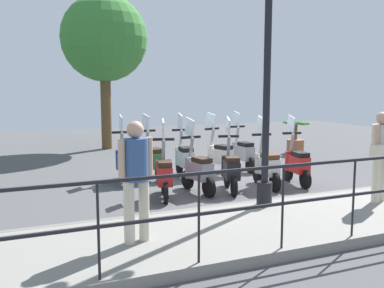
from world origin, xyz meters
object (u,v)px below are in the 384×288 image
object	(u,v)px
scooter_far_3	(152,159)
potted_palm	(296,140)
scooter_far_1	(219,156)
scooter_near_0	(297,163)
scooter_near_4	(164,174)
scooter_near_1	(267,166)
scooter_far_0	(242,152)
pedestrian_with_bag	(380,150)
scooter_near_2	(231,169)
scooter_near_3	(198,170)
scooter_far_4	(124,162)
pedestrian_distant	(136,172)
lamp_post_near	(267,95)
tree_distant	(104,39)
scooter_far_2	(184,158)

from	to	relation	value
scooter_far_3	potted_palm	bearing A→B (deg)	-79.15
potted_palm	scooter_far_1	size ratio (longest dim) A/B	0.69
scooter_near_0	scooter_near_4	bearing A→B (deg)	98.22
scooter_near_1	scooter_far_1	xyz separation A→B (m)	(1.61, 0.33, 0.00)
scooter_far_0	pedestrian_with_bag	bearing A→B (deg)	-176.64
pedestrian_with_bag	scooter_near_4	world-z (taller)	pedestrian_with_bag
scooter_far_0	scooter_far_1	bearing A→B (deg)	105.70
pedestrian_with_bag	scooter_near_2	bearing A→B (deg)	18.09
scooter_near_0	scooter_near_3	distance (m)	2.33
scooter_near_3	scooter_far_4	size ratio (longest dim) A/B	1.00
pedestrian_with_bag	pedestrian_distant	xyz separation A→B (m)	(-0.25, 4.46, 0.00)
scooter_far_0	lamp_post_near	bearing A→B (deg)	153.62
scooter_near_1	lamp_post_near	bearing A→B (deg)	152.80
scooter_near_1	scooter_far_1	size ratio (longest dim) A/B	1.00
scooter_near_4	pedestrian_with_bag	bearing A→B (deg)	-108.83
potted_palm	scooter_far_4	size ratio (longest dim) A/B	0.69
scooter_near_4	scooter_far_3	world-z (taller)	same
tree_distant	scooter_far_1	world-z (taller)	tree_distant
pedestrian_with_bag	scooter_near_1	xyz separation A→B (m)	(2.22, 0.88, -0.60)
pedestrian_distant	scooter_near_2	size ratio (longest dim) A/B	1.03
tree_distant	scooter_far_1	size ratio (longest dim) A/B	3.44
pedestrian_distant	tree_distant	world-z (taller)	tree_distant
potted_palm	scooter_near_2	xyz separation A→B (m)	(-3.78, 4.44, 0.04)
tree_distant	scooter_near_1	distance (m)	8.18
scooter_far_1	scooter_near_1	bearing A→B (deg)	174.60
tree_distant	scooter_near_0	xyz separation A→B (m)	(-7.25, -2.71, -3.31)
scooter_near_3	scooter_near_4	distance (m)	0.77
scooter_near_3	scooter_far_4	world-z (taller)	same
scooter_far_2	potted_palm	bearing A→B (deg)	-60.86
scooter_near_2	scooter_near_3	xyz separation A→B (m)	(0.14, 0.67, 0.00)
lamp_post_near	scooter_near_4	bearing A→B (deg)	37.59
pedestrian_with_bag	scooter_near_0	world-z (taller)	pedestrian_with_bag
pedestrian_with_bag	scooter_far_2	size ratio (longest dim) A/B	1.03
scooter_near_3	scooter_near_1	bearing A→B (deg)	-103.06
potted_palm	pedestrian_with_bag	bearing A→B (deg)	155.94
scooter_near_3	scooter_far_1	size ratio (longest dim) A/B	1.00
scooter_far_2	scooter_far_3	world-z (taller)	same
tree_distant	scooter_far_3	world-z (taller)	tree_distant
scooter_near_4	scooter_far_2	xyz separation A→B (m)	(1.61, -1.07, 0.00)
scooter_near_4	scooter_far_0	size ratio (longest dim) A/B	1.00
pedestrian_distant	scooter_far_2	xyz separation A→B (m)	(4.10, -2.32, -0.60)
scooter_far_0	scooter_far_4	world-z (taller)	same
scooter_far_2	pedestrian_with_bag	bearing A→B (deg)	-145.82
tree_distant	potted_palm	bearing A→B (deg)	-122.09
scooter_near_1	scooter_far_4	xyz separation A→B (m)	(1.66, 2.71, 0.00)
tree_distant	pedestrian_with_bag	bearing A→B (deg)	-163.35
scooter_near_4	scooter_far_0	bearing A→B (deg)	-40.41
lamp_post_near	pedestrian_distant	world-z (taller)	lamp_post_near
scooter_near_2	scooter_far_4	world-z (taller)	same
tree_distant	scooter_near_4	world-z (taller)	tree_distant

